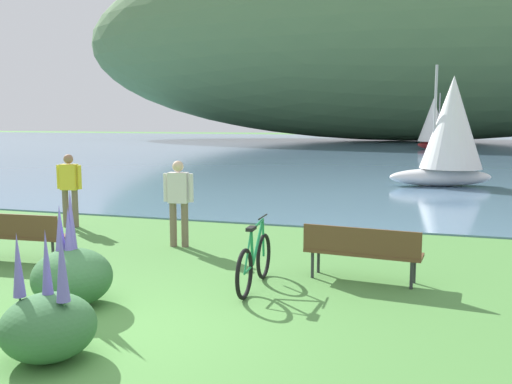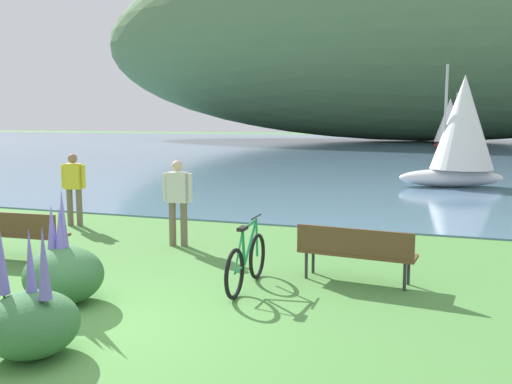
{
  "view_description": "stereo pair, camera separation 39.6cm",
  "coord_description": "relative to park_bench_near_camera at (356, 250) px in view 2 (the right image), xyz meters",
  "views": [
    {
      "loc": [
        3.57,
        -5.34,
        2.5
      ],
      "look_at": [
        0.28,
        5.54,
        1.0
      ],
      "focal_mm": 38.42,
      "sensor_mm": 36.0,
      "label": 1
    },
    {
      "loc": [
        3.94,
        -5.21,
        2.5
      ],
      "look_at": [
        0.28,
        5.54,
        1.0
      ],
      "focal_mm": 38.42,
      "sensor_mm": 36.0,
      "label": 2
    }
  ],
  "objects": [
    {
      "name": "bicycle_leaning_near_bench",
      "position": [
        -1.5,
        -0.78,
        -0.12
      ],
      "size": [
        0.1,
        1.77,
        1.01
      ],
      "color": "black",
      "rests_on": "ground"
    },
    {
      "name": "person_on_the_grass",
      "position": [
        -3.72,
        1.38,
        0.46
      ],
      "size": [
        0.61,
        0.26,
        1.71
      ],
      "color": "#72604C",
      "rests_on": "ground"
    },
    {
      "name": "bay_water",
      "position": [
        -2.74,
        44.0,
        -0.5
      ],
      "size": [
        180.0,
        80.0,
        0.04
      ],
      "primitive_type": "cube",
      "color": "#5B7F9E",
      "rests_on": "ground"
    },
    {
      "name": "echium_bush_closest_to_camera",
      "position": [
        -3.63,
        -2.24,
        -0.1
      ],
      "size": [
        1.07,
        1.07,
        1.59
      ],
      "color": "#386B3D",
      "rests_on": "ground"
    },
    {
      "name": "park_bench_near_camera",
      "position": [
        0.0,
        0.0,
        0.0
      ],
      "size": [
        1.84,
        0.67,
        0.88
      ],
      "color": "brown",
      "rests_on": "ground"
    },
    {
      "name": "distant_hillside",
      "position": [
        -1.46,
        59.91,
        12.09
      ],
      "size": [
        82.86,
        28.0,
        25.15
      ],
      "primitive_type": "ellipsoid",
      "color": "#567A4C",
      "rests_on": "bay_water"
    },
    {
      "name": "person_at_shoreline",
      "position": [
        -7.02,
        2.49,
        0.46
      ],
      "size": [
        0.6,
        0.27,
        1.71
      ],
      "color": "#72604C",
      "rests_on": "ground"
    },
    {
      "name": "ground_plane",
      "position": [
        -2.74,
        -3.04,
        -0.52
      ],
      "size": [
        200.0,
        200.0,
        0.0
      ],
      "primitive_type": "plane",
      "color": "#518E42"
    },
    {
      "name": "sailboat_nearest_to_shore",
      "position": [
        1.83,
        13.24,
        1.62
      ],
      "size": [
        3.95,
        2.79,
        4.46
      ],
      "color": "white",
      "rests_on": "bay_water"
    },
    {
      "name": "echium_bush_mid_cluster",
      "position": [
        -2.84,
        -3.76,
        -0.14
      ],
      "size": [
        0.99,
        0.99,
        1.45
      ],
      "color": "#386B3D",
      "rests_on": "ground"
    },
    {
      "name": "sailboat_mid_bay",
      "position": [
        1.67,
        39.7,
        1.71
      ],
      "size": [
        3.68,
        3.75,
        4.65
      ],
      "color": "#B22323",
      "rests_on": "bay_water"
    },
    {
      "name": "park_bench_further_along",
      "position": [
        -5.98,
        -0.51,
        0.0
      ],
      "size": [
        1.83,
        0.58,
        0.88
      ],
      "color": "brown",
      "rests_on": "ground"
    }
  ]
}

